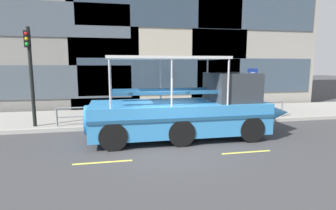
{
  "coord_description": "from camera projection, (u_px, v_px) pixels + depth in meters",
  "views": [
    {
      "loc": [
        -2.0,
        -9.27,
        2.96
      ],
      "look_at": [
        0.22,
        1.57,
        1.3
      ],
      "focal_mm": 28.4,
      "sensor_mm": 36.0,
      "label": 1
    }
  ],
  "objects": [
    {
      "name": "curb_edge",
      "position": [
        157.0,
        125.0,
        12.81
      ],
      "size": [
        32.0,
        0.18,
        0.18
      ],
      "primitive_type": "cube",
      "color": "#B2ADA3",
      "rests_on": "ground_plane"
    },
    {
      "name": "lane_centreline",
      "position": [
        179.0,
        157.0,
        8.64
      ],
      "size": [
        25.8,
        0.12,
        0.01
      ],
      "color": "#DBD64C",
      "rests_on": "ground_plane"
    },
    {
      "name": "sidewalk",
      "position": [
        150.0,
        116.0,
        15.23
      ],
      "size": [
        32.0,
        4.8,
        0.18
      ],
      "primitive_type": "cube",
      "color": "#99968E",
      "rests_on": "ground_plane"
    },
    {
      "name": "parking_sign",
      "position": [
        252.0,
        84.0,
        14.29
      ],
      "size": [
        0.6,
        0.12,
        2.61
      ],
      "color": "#4C4F54",
      "rests_on": "sidewalk"
    },
    {
      "name": "duck_tour_boat",
      "position": [
        191.0,
        110.0,
        10.93
      ],
      "size": [
        8.75,
        2.67,
        3.29
      ],
      "color": "#388CD1",
      "rests_on": "ground_plane"
    },
    {
      "name": "traffic_light_pole",
      "position": [
        30.0,
        67.0,
        11.78
      ],
      "size": [
        0.24,
        0.46,
        4.45
      ],
      "color": "black",
      "rests_on": "sidewalk"
    },
    {
      "name": "ground_plane",
      "position": [
        171.0,
        146.0,
        9.82
      ],
      "size": [
        120.0,
        120.0,
        0.0
      ],
      "primitive_type": "plane",
      "color": "#3D3D3F"
    },
    {
      "name": "curb_guardrail",
      "position": [
        179.0,
        109.0,
        13.27
      ],
      "size": [
        11.63,
        0.09,
        0.87
      ],
      "color": "gray",
      "rests_on": "sidewalk"
    },
    {
      "name": "pedestrian_near_bow",
      "position": [
        219.0,
        98.0,
        14.74
      ],
      "size": [
        0.32,
        0.4,
        1.63
      ],
      "color": "#47423D",
      "rests_on": "sidewalk"
    }
  ]
}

